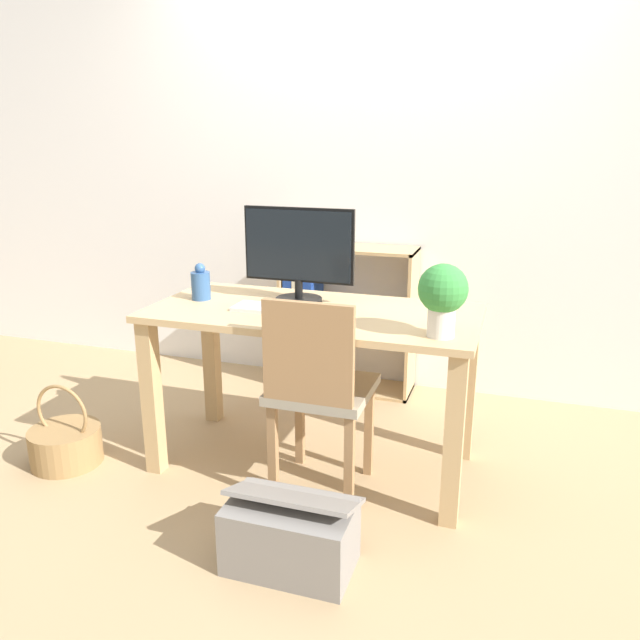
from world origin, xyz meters
TOP-DOWN VIEW (x-y plane):
  - ground_plane at (0.00, 0.00)m, footprint 10.00×10.00m
  - wall_back at (0.00, 1.10)m, footprint 8.00×0.05m
  - desk at (0.00, 0.00)m, footprint 1.42×0.67m
  - monitor at (-0.11, 0.12)m, footprint 0.51×0.21m
  - keyboard at (-0.14, -0.06)m, footprint 0.39×0.14m
  - vase at (-0.55, 0.01)m, footprint 0.09×0.09m
  - potted_plant at (0.57, -0.20)m, footprint 0.19×0.19m
  - chair at (0.10, -0.24)m, footprint 0.40×0.40m
  - bookshelf at (-0.25, 0.93)m, footprint 0.78×0.28m
  - basket at (-1.09, -0.35)m, footprint 0.32×0.32m
  - storage_box at (0.16, -0.71)m, footprint 0.45×0.31m

SIDE VIEW (x-z plane):
  - ground_plane at x=0.00m, z-range 0.00..0.00m
  - basket at x=-1.09m, z-range -0.10..0.29m
  - storage_box at x=0.16m, z-range -0.02..0.28m
  - bookshelf at x=-0.25m, z-range -0.01..0.84m
  - chair at x=0.10m, z-range 0.05..0.92m
  - desk at x=0.00m, z-range 0.23..0.97m
  - keyboard at x=-0.14m, z-range 0.74..0.75m
  - vase at x=-0.55m, z-range 0.73..0.89m
  - potted_plant at x=0.57m, z-range 0.76..1.04m
  - monitor at x=-0.11m, z-range 0.76..1.18m
  - wall_back at x=0.00m, z-range 0.00..2.60m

